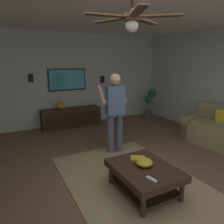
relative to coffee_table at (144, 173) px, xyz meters
name	(u,v)px	position (x,y,z in m)	size (l,w,h in m)	color
ground_plane	(140,187)	(0.10, -0.02, -0.30)	(9.05, 9.05, 0.00)	brown
wall_back_tv	(66,80)	(3.92, -0.02, 1.05)	(0.10, 6.41, 2.69)	#B2B7AD
area_rug	(136,184)	(0.20, 0.00, -0.29)	(2.99, 1.93, 0.01)	#9E8460
coffee_table	(144,173)	(0.00, 0.00, 0.00)	(1.00, 0.80, 0.40)	#332116
media_console	(72,117)	(3.59, -0.02, -0.02)	(0.45, 1.70, 0.55)	#332116
tv	(67,80)	(3.83, -0.02, 1.06)	(0.05, 1.10, 0.62)	black
person_standing	(115,109)	(1.45, -0.30, 0.64)	(0.59, 0.59, 1.64)	#4C5166
potted_plant_tall	(150,100)	(3.38, -2.72, 0.32)	(0.35, 0.42, 0.97)	#4C4C51
bowl	(144,162)	(0.03, -0.01, 0.16)	(0.24, 0.24, 0.11)	gold
remote_white	(151,179)	(-0.32, 0.13, 0.12)	(0.15, 0.04, 0.02)	white
book	(138,158)	(0.23, -0.05, 0.12)	(0.22, 0.16, 0.04)	gold
vase_round	(60,106)	(3.57, 0.29, 0.36)	(0.22, 0.22, 0.22)	orange
wall_speaker_left	(102,79)	(3.84, -1.16, 1.03)	(0.06, 0.12, 0.22)	black
wall_speaker_right	(31,78)	(3.84, 0.97, 1.15)	(0.06, 0.12, 0.22)	black
ceiling_fan	(132,19)	(0.14, 0.17, 2.07)	(1.15, 1.17, 0.46)	#4C3828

